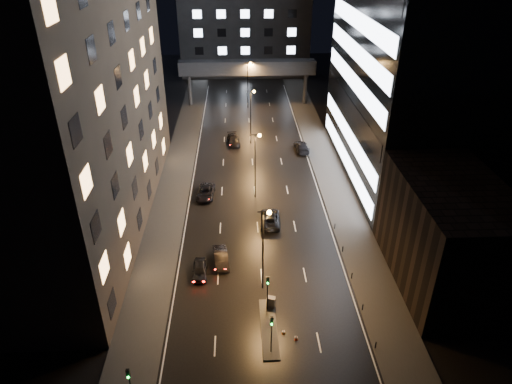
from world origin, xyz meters
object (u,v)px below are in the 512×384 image
at_px(car_away_a, 200,270).
at_px(car_away_b, 221,258).
at_px(utility_cabinet, 271,302).
at_px(car_away_c, 206,192).
at_px(car_away_d, 233,140).
at_px(car_toward_b, 301,147).
at_px(car_toward_a, 270,218).

relative_size(car_away_a, car_away_b, 0.90).
distance_m(car_away_a, utility_cabinet, 9.66).
bearing_deg(car_away_c, utility_cabinet, -66.35).
bearing_deg(car_away_c, car_away_d, 82.75).
distance_m(car_away_c, car_toward_b, 22.73).
xyz_separation_m(car_away_a, car_toward_b, (16.08, 33.68, 0.10)).
height_order(car_away_d, car_toward_a, car_toward_a).
bearing_deg(car_toward_b, utility_cabinet, 74.41).
height_order(car_away_a, car_toward_a, car_toward_a).
height_order(car_away_d, utility_cabinet, car_away_d).
xyz_separation_m(car_away_a, utility_cabinet, (7.78, -5.72, 0.12)).
xyz_separation_m(car_away_b, car_away_d, (1.48, 35.19, 0.01)).
distance_m(car_toward_a, car_toward_b, 24.45).
bearing_deg(car_toward_a, car_away_c, -36.17).
distance_m(car_away_d, car_toward_b, 12.74).
relative_size(car_away_d, utility_cabinet, 3.92).
distance_m(car_away_b, car_toward_b, 34.49).
bearing_deg(car_toward_b, car_away_d, -19.83).
bearing_deg(utility_cabinet, car_toward_a, 105.26).
xyz_separation_m(car_away_a, car_toward_a, (8.81, 10.34, 0.07)).
bearing_deg(car_away_b, car_away_c, 91.84).
bearing_deg(car_away_a, car_away_c, 89.04).
height_order(car_away_c, car_toward_a, car_toward_a).
bearing_deg(car_away_d, car_away_a, -102.60).
bearing_deg(car_away_b, car_away_a, -146.94).
bearing_deg(car_toward_a, car_away_d, -75.91).
relative_size(car_toward_b, utility_cabinet, 4.10).
xyz_separation_m(car_away_c, utility_cabinet, (8.06, -23.63, 0.08)).
distance_m(car_away_a, car_away_b, 3.12).
height_order(car_away_b, car_toward_b, car_toward_b).
distance_m(car_away_c, car_toward_a, 11.83).
bearing_deg(car_toward_b, car_away_c, 40.25).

